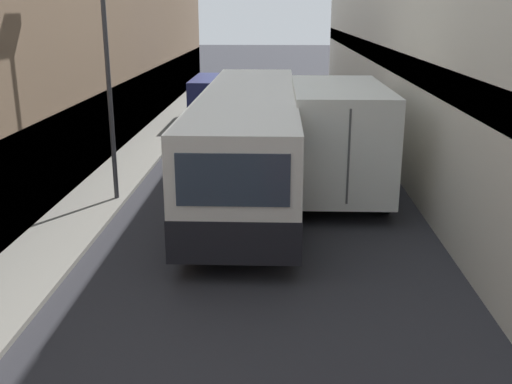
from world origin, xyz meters
TOP-DOWN VIEW (x-y plane):
  - ground_plane at (0.00, 15.00)m, footprint 150.00×150.00m
  - sidewalk_left at (-4.33, 15.00)m, footprint 1.65×60.00m
  - bus at (-0.28, 17.49)m, footprint 2.49×12.00m
  - box_truck at (2.10, 18.00)m, footprint 2.39×7.11m
  - panel_van at (-2.33, 28.23)m, footprint 1.92×4.27m
  - street_lamp at (-3.75, 16.49)m, footprint 0.36×0.80m

SIDE VIEW (x-z plane):
  - ground_plane at x=0.00m, z-range 0.00..0.00m
  - sidewalk_left at x=-4.33m, z-range 0.00..0.10m
  - panel_van at x=-2.33m, z-range 0.11..2.11m
  - bus at x=-0.28m, z-range 0.10..2.91m
  - box_truck at x=2.10m, z-range 0.11..3.10m
  - street_lamp at x=-3.75m, z-range 1.44..8.41m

